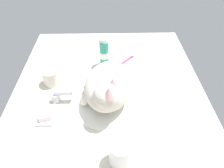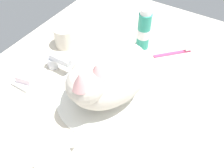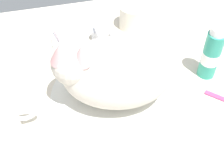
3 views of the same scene
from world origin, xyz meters
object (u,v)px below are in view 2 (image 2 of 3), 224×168
at_px(cat, 107,75).
at_px(soap_bar, 28,74).
at_px(rinse_cup, 65,36).
at_px(coffee_mug, 58,166).
at_px(faucet, 55,62).
at_px(toothpaste_bottle, 144,30).
at_px(toothbrush, 175,52).

distance_m(cat, soap_bar, 0.26).
bearing_deg(rinse_cup, coffee_mug, -142.35).
height_order(faucet, soap_bar, faucet).
relative_size(soap_bar, toothpaste_bottle, 0.42).
relative_size(faucet, toothpaste_bottle, 0.83).
xyz_separation_m(cat, toothbrush, (0.28, -0.10, -0.08)).
bearing_deg(toothbrush, cat, 160.94).
distance_m(soap_bar, toothbrush, 0.48).
xyz_separation_m(rinse_cup, soap_bar, (-0.19, -0.01, -0.01)).
relative_size(soap_bar, toothbrush, 0.59).
height_order(cat, toothpaste_bottle, cat).
bearing_deg(toothpaste_bottle, coffee_mug, -174.04).
relative_size(rinse_cup, toothbrush, 0.71).
bearing_deg(faucet, toothpaste_bottle, -37.77).
bearing_deg(toothpaste_bottle, faucet, 142.23).
relative_size(coffee_mug, toothpaste_bottle, 0.79).
bearing_deg(soap_bar, cat, -73.01).
bearing_deg(faucet, rinse_cup, 22.81).
relative_size(rinse_cup, soap_bar, 1.21).
xyz_separation_m(faucet, rinse_cup, (0.11, 0.05, 0.01)).
bearing_deg(toothpaste_bottle, soap_bar, 145.80).
height_order(coffee_mug, soap_bar, coffee_mug).
bearing_deg(coffee_mug, faucet, 42.62).
height_order(cat, rinse_cup, cat).
height_order(faucet, toothpaste_bottle, toothpaste_bottle).
height_order(faucet, coffee_mug, coffee_mug).
relative_size(coffee_mug, toothbrush, 1.10).
relative_size(cat, coffee_mug, 2.56).
bearing_deg(soap_bar, faucet, -22.07).
xyz_separation_m(cat, rinse_cup, (0.12, 0.25, -0.05)).
relative_size(faucet, cat, 0.41).
distance_m(soap_bar, toothpaste_bottle, 0.40).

